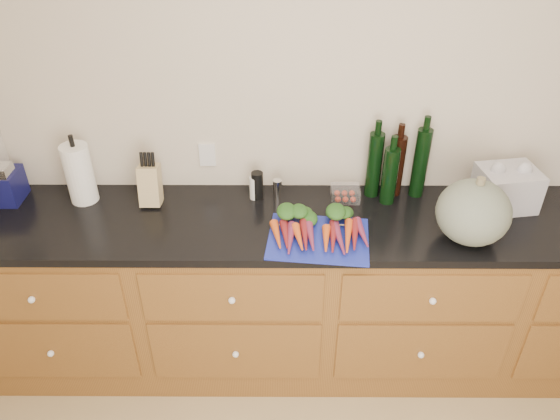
{
  "coord_description": "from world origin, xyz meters",
  "views": [
    {
      "loc": [
        -0.23,
        -0.8,
        2.44
      ],
      "look_at": [
        -0.24,
        1.2,
        1.06
      ],
      "focal_mm": 35.0,
      "sensor_mm": 36.0,
      "label": 1
    }
  ],
  "objects_px": {
    "carrots": "(318,228)",
    "tomato_box": "(345,194)",
    "paper_towel": "(79,174)",
    "knife_block": "(150,185)",
    "squash": "(473,212)",
    "cutting_board": "(318,239)"
  },
  "relations": [
    {
      "from": "paper_towel",
      "to": "knife_block",
      "type": "bearing_deg",
      "value": -3.38
    },
    {
      "from": "carrots",
      "to": "paper_towel",
      "type": "height_order",
      "value": "paper_towel"
    },
    {
      "from": "squash",
      "to": "paper_towel",
      "type": "distance_m",
      "value": 1.84
    },
    {
      "from": "squash",
      "to": "tomato_box",
      "type": "relative_size",
      "value": 2.29
    },
    {
      "from": "paper_towel",
      "to": "squash",
      "type": "bearing_deg",
      "value": -9.68
    },
    {
      "from": "cutting_board",
      "to": "carrots",
      "type": "relative_size",
      "value": 1.08
    },
    {
      "from": "squash",
      "to": "knife_block",
      "type": "bearing_deg",
      "value": 168.9
    },
    {
      "from": "cutting_board",
      "to": "tomato_box",
      "type": "height_order",
      "value": "tomato_box"
    },
    {
      "from": "cutting_board",
      "to": "carrots",
      "type": "xyz_separation_m",
      "value": [
        0.0,
        0.04,
        0.03
      ]
    },
    {
      "from": "carrots",
      "to": "knife_block",
      "type": "relative_size",
      "value": 2.09
    },
    {
      "from": "paper_towel",
      "to": "cutting_board",
      "type": "bearing_deg",
      "value": -15.65
    },
    {
      "from": "carrots",
      "to": "tomato_box",
      "type": "height_order",
      "value": "carrots"
    },
    {
      "from": "carrots",
      "to": "knife_block",
      "type": "distance_m",
      "value": 0.85
    },
    {
      "from": "tomato_box",
      "to": "squash",
      "type": "bearing_deg",
      "value": -31.52
    },
    {
      "from": "carrots",
      "to": "tomato_box",
      "type": "xyz_separation_m",
      "value": [
        0.15,
        0.29,
        -0.0
      ]
    },
    {
      "from": "paper_towel",
      "to": "knife_block",
      "type": "xyz_separation_m",
      "value": [
        0.34,
        -0.02,
        -0.05
      ]
    },
    {
      "from": "cutting_board",
      "to": "knife_block",
      "type": "relative_size",
      "value": 2.26
    },
    {
      "from": "paper_towel",
      "to": "knife_block",
      "type": "height_order",
      "value": "paper_towel"
    },
    {
      "from": "squash",
      "to": "tomato_box",
      "type": "xyz_separation_m",
      "value": [
        -0.52,
        0.32,
        -0.11
      ]
    },
    {
      "from": "carrots",
      "to": "paper_towel",
      "type": "xyz_separation_m",
      "value": [
        -1.14,
        0.28,
        0.11
      ]
    },
    {
      "from": "paper_towel",
      "to": "tomato_box",
      "type": "relative_size",
      "value": 2.14
    },
    {
      "from": "tomato_box",
      "to": "cutting_board",
      "type": "bearing_deg",
      "value": -114.39
    }
  ]
}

